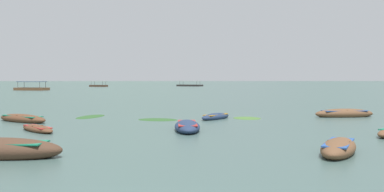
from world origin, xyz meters
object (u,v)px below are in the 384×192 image
object	(u,v)px
rowboat_0	(187,126)
ferry_0	(99,86)
rowboat_1	(339,148)
ferry_2	(190,85)
rowboat_2	(37,129)
rowboat_4	(344,114)
ferry_1	(32,89)
rowboat_7	(216,117)
rowboat_8	(22,119)

from	to	relation	value
rowboat_0	ferry_0	size ratio (longest dim) A/B	0.56
rowboat_1	ferry_2	distance (m)	157.78
rowboat_0	rowboat_2	distance (m)	7.99
rowboat_4	ferry_1	xyz separation A→B (m)	(-63.64, 67.26, 0.21)
rowboat_1	ferry_2	xyz separation A→B (m)	(-27.58, 155.35, 0.23)
ferry_2	rowboat_2	bearing A→B (deg)	-85.01
ferry_0	ferry_1	bearing A→B (deg)	-86.95
ferry_0	ferry_2	distance (m)	39.27
rowboat_0	rowboat_7	world-z (taller)	rowboat_0
rowboat_8	ferry_1	distance (m)	84.69
rowboat_1	rowboat_4	xyz separation A→B (m)	(3.84, 15.12, 0.03)
rowboat_4	ferry_1	size ratio (longest dim) A/B	0.53
rowboat_2	rowboat_7	xyz separation A→B (m)	(8.93, 7.82, 0.03)
rowboat_2	rowboat_4	world-z (taller)	rowboat_4
ferry_0	ferry_2	world-z (taller)	same
rowboat_7	ferry_0	distance (m)	138.09
rowboat_1	ferry_2	world-z (taller)	ferry_2
rowboat_1	ferry_1	bearing A→B (deg)	125.98
rowboat_2	rowboat_4	size ratio (longest dim) A/B	0.67
rowboat_7	ferry_2	bearing A→B (deg)	98.78
ferry_0	ferry_1	xyz separation A→B (m)	(2.96, -55.52, -0.00)
rowboat_4	ferry_0	xyz separation A→B (m)	(-66.60, 122.77, 0.21)
rowboat_7	ferry_1	distance (m)	88.71
rowboat_1	rowboat_2	world-z (taller)	rowboat_1
rowboat_7	rowboat_8	bearing A→B (deg)	-164.42
rowboat_4	rowboat_7	size ratio (longest dim) A/B	1.47
rowboat_2	ferry_0	distance (m)	141.96
rowboat_2	ferry_0	size ratio (longest dim) A/B	0.41
rowboat_2	rowboat_4	xyz separation A→B (m)	(18.26, 10.70, 0.11)
ferry_1	rowboat_0	bearing A→B (deg)	-55.16
rowboat_0	rowboat_8	world-z (taller)	rowboat_0
rowboat_1	rowboat_8	bearing A→B (deg)	153.91
rowboat_1	rowboat_8	distance (m)	19.94
rowboat_7	ferry_1	size ratio (longest dim) A/B	0.36
rowboat_4	ferry_0	distance (m)	139.67
rowboat_0	rowboat_8	bearing A→B (deg)	165.84
rowboat_4	ferry_2	xyz separation A→B (m)	(-31.42, 140.23, 0.21)
ferry_1	ferry_2	world-z (taller)	same
rowboat_1	ferry_1	world-z (taller)	ferry_1
ferry_0	rowboat_7	bearing A→B (deg)	-65.50
rowboat_2	ferry_2	xyz separation A→B (m)	(-13.17, 150.93, 0.32)
rowboat_7	rowboat_8	world-z (taller)	rowboat_8
rowboat_0	ferry_0	world-z (taller)	ferry_0
ferry_0	ferry_2	xyz separation A→B (m)	(35.18, 17.46, -0.00)
rowboat_2	ferry_0	bearing A→B (deg)	109.91
rowboat_0	ferry_0	xyz separation A→B (m)	(-56.20, 131.99, 0.24)
ferry_2	rowboat_0	bearing A→B (deg)	-81.99
rowboat_1	rowboat_7	xyz separation A→B (m)	(-5.49, 12.23, -0.05)
rowboat_7	ferry_2	distance (m)	144.81
rowboat_2	rowboat_4	bearing A→B (deg)	30.38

